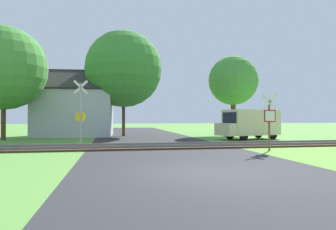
{
  "coord_description": "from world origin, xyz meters",
  "views": [
    {
      "loc": [
        -2.72,
        -8.47,
        1.62
      ],
      "look_at": [
        0.5,
        8.75,
        1.8
      ],
      "focal_mm": 32.0,
      "sensor_mm": 36.0,
      "label": 1
    }
  ],
  "objects_px": {
    "crossing_sign_far": "(81,110)",
    "mail_truck": "(250,123)",
    "stop_sign_near": "(269,118)",
    "tree_right": "(233,81)",
    "tree_left": "(4,68)",
    "house": "(75,111)",
    "tree_center": "(124,69)"
  },
  "relations": [
    {
      "from": "crossing_sign_far",
      "to": "mail_truck",
      "type": "relative_size",
      "value": 0.76
    },
    {
      "from": "stop_sign_near",
      "to": "mail_truck",
      "type": "height_order",
      "value": "stop_sign_near"
    },
    {
      "from": "crossing_sign_far",
      "to": "mail_truck",
      "type": "distance_m",
      "value": 12.41
    },
    {
      "from": "crossing_sign_far",
      "to": "tree_right",
      "type": "xyz_separation_m",
      "value": [
        13.33,
        8.14,
        3.08
      ]
    },
    {
      "from": "tree_left",
      "to": "stop_sign_near",
      "type": "bearing_deg",
      "value": -33.97
    },
    {
      "from": "house",
      "to": "mail_truck",
      "type": "bearing_deg",
      "value": -23.37
    },
    {
      "from": "house",
      "to": "crossing_sign_far",
      "type": "bearing_deg",
      "value": -78.08
    },
    {
      "from": "house",
      "to": "mail_truck",
      "type": "distance_m",
      "value": 15.19
    },
    {
      "from": "stop_sign_near",
      "to": "tree_left",
      "type": "height_order",
      "value": "tree_left"
    },
    {
      "from": "tree_center",
      "to": "tree_left",
      "type": "bearing_deg",
      "value": -159.94
    },
    {
      "from": "stop_sign_near",
      "to": "mail_truck",
      "type": "distance_m",
      "value": 8.06
    },
    {
      "from": "stop_sign_near",
      "to": "crossing_sign_far",
      "type": "relative_size",
      "value": 0.73
    },
    {
      "from": "tree_right",
      "to": "house",
      "type": "bearing_deg",
      "value": 176.52
    },
    {
      "from": "tree_left",
      "to": "tree_center",
      "type": "bearing_deg",
      "value": 20.06
    },
    {
      "from": "tree_right",
      "to": "mail_truck",
      "type": "height_order",
      "value": "tree_right"
    },
    {
      "from": "tree_left",
      "to": "crossing_sign_far",
      "type": "bearing_deg",
      "value": -40.37
    },
    {
      "from": "tree_right",
      "to": "crossing_sign_far",
      "type": "bearing_deg",
      "value": -148.61
    },
    {
      "from": "stop_sign_near",
      "to": "house",
      "type": "bearing_deg",
      "value": -50.84
    },
    {
      "from": "tree_right",
      "to": "mail_truck",
      "type": "distance_m",
      "value": 7.19
    },
    {
      "from": "tree_left",
      "to": "tree_right",
      "type": "distance_m",
      "value": 19.61
    },
    {
      "from": "crossing_sign_far",
      "to": "tree_left",
      "type": "relative_size",
      "value": 0.47
    },
    {
      "from": "crossing_sign_far",
      "to": "tree_right",
      "type": "height_order",
      "value": "tree_right"
    },
    {
      "from": "stop_sign_near",
      "to": "tree_right",
      "type": "distance_m",
      "value": 14.46
    },
    {
      "from": "stop_sign_near",
      "to": "house",
      "type": "height_order",
      "value": "house"
    },
    {
      "from": "crossing_sign_far",
      "to": "tree_center",
      "type": "distance_m",
      "value": 9.73
    },
    {
      "from": "stop_sign_near",
      "to": "tree_right",
      "type": "relative_size",
      "value": 0.38
    },
    {
      "from": "tree_right",
      "to": "mail_truck",
      "type": "relative_size",
      "value": 1.45
    },
    {
      "from": "tree_center",
      "to": "tree_left",
      "type": "xyz_separation_m",
      "value": [
        -8.96,
        -3.27,
        -0.71
      ]
    },
    {
      "from": "house",
      "to": "tree_left",
      "type": "height_order",
      "value": "tree_left"
    },
    {
      "from": "stop_sign_near",
      "to": "house",
      "type": "relative_size",
      "value": 0.4
    },
    {
      "from": "house",
      "to": "tree_center",
      "type": "bearing_deg",
      "value": -4.97
    },
    {
      "from": "tree_left",
      "to": "mail_truck",
      "type": "height_order",
      "value": "tree_left"
    }
  ]
}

